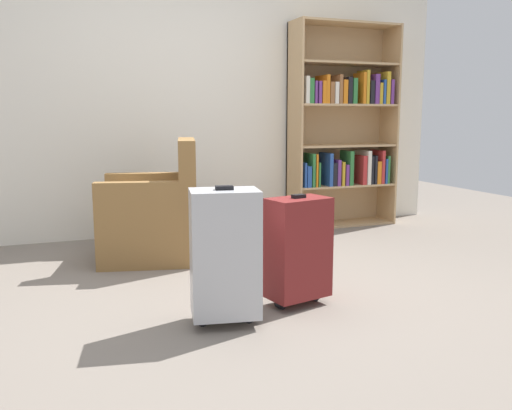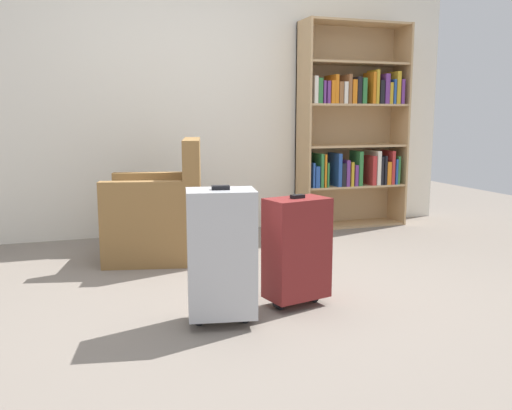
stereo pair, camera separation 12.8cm
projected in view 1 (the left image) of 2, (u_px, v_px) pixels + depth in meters
ground_plane at (250, 299)px, 3.21m from camera, size 9.36×9.36×0.00m
back_wall at (172, 90)px, 4.87m from camera, size 5.35×0.10×2.60m
bookshelf at (342, 127)px, 5.29m from camera, size 1.05×0.34×1.94m
armchair at (155, 217)px, 4.11m from camera, size 0.84×0.84×0.90m
mug at (230, 248)px, 4.26m from camera, size 0.12×0.08×0.10m
suitcase_dark_red at (298, 248)px, 3.07m from camera, size 0.38×0.28×0.64m
suitcase_silver at (225, 253)px, 2.78m from camera, size 0.39×0.31×0.72m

